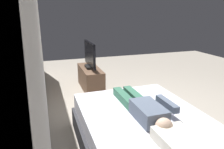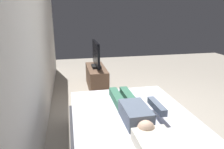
# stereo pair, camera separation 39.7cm
# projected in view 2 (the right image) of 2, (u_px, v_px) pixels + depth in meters

# --- Properties ---
(ground_plane) EXTENTS (10.00, 10.00, 0.00)m
(ground_plane) POSITION_uv_depth(u_px,v_px,m) (151.00, 120.00, 3.47)
(ground_plane) COLOR #ADA393
(back_wall) EXTENTS (6.40, 0.10, 2.80)m
(back_wall) POSITION_uv_depth(u_px,v_px,m) (37.00, 35.00, 3.10)
(back_wall) COLOR silver
(back_wall) RESTS_ON ground
(bed) EXTENTS (1.97, 1.50, 0.54)m
(bed) POSITION_uv_depth(u_px,v_px,m) (133.00, 137.00, 2.55)
(bed) COLOR #333338
(bed) RESTS_ON ground
(pillow) EXTENTS (0.48, 0.34, 0.12)m
(pillow) POSITION_uv_depth(u_px,v_px,m) (157.00, 146.00, 1.83)
(pillow) COLOR silver
(pillow) RESTS_ON bed
(person) EXTENTS (1.26, 0.46, 0.18)m
(person) POSITION_uv_depth(u_px,v_px,m) (133.00, 109.00, 2.47)
(person) COLOR slate
(person) RESTS_ON bed
(remote) EXTENTS (0.15, 0.04, 0.02)m
(remote) POSITION_uv_depth(u_px,v_px,m) (159.00, 106.00, 2.71)
(remote) COLOR black
(remote) RESTS_ON bed
(tv_stand) EXTENTS (1.10, 0.40, 0.50)m
(tv_stand) POSITION_uv_depth(u_px,v_px,m) (97.00, 78.00, 4.87)
(tv_stand) COLOR brown
(tv_stand) RESTS_ON ground
(tv) EXTENTS (0.88, 0.20, 0.59)m
(tv) POSITION_uv_depth(u_px,v_px,m) (96.00, 55.00, 4.72)
(tv) COLOR black
(tv) RESTS_ON tv_stand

